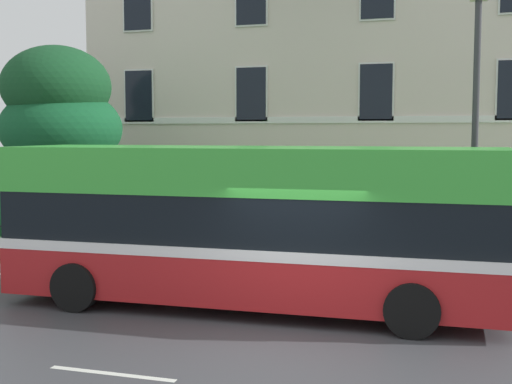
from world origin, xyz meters
TOP-DOWN VIEW (x-y plane):
  - ground_plane at (0.00, 1.00)m, footprint 60.00×56.00m
  - georgian_townhouse at (-1.71, 15.77)m, footprint 15.89×11.12m
  - iron_verge_railing at (-1.71, 4.40)m, footprint 19.92×0.04m
  - evergreen_tree at (-7.97, 6.50)m, footprint 4.20×4.36m
  - single_decker_bus at (-1.20, 2.40)m, footprint 9.84×2.88m
  - street_lamp_post at (3.01, 4.94)m, footprint 0.36×0.24m

SIDE VIEW (x-z plane):
  - ground_plane at x=0.00m, z-range -0.11..0.07m
  - iron_verge_railing at x=-1.71m, z-range 0.14..1.11m
  - single_decker_bus at x=-1.20m, z-range 0.08..3.28m
  - evergreen_tree at x=-7.97m, z-range -0.23..5.59m
  - street_lamp_post at x=3.01m, z-range 0.61..7.09m
  - georgian_townhouse at x=-1.71m, z-range 0.16..12.09m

